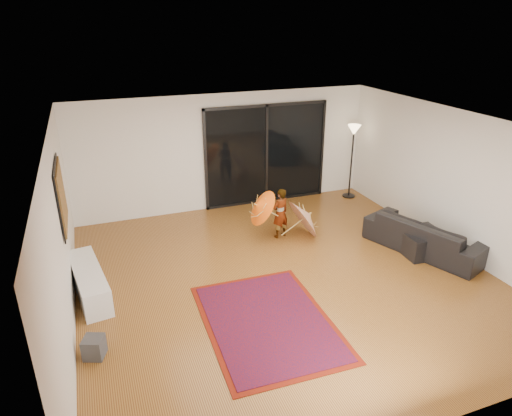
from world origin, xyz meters
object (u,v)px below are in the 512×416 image
media_console (89,282)px  child (280,213)px  sofa (425,235)px  ottoman (421,242)px

media_console → child: child is taller
sofa → child: (-2.41, 1.55, 0.20)m
media_console → sofa: size_ratio=0.73×
media_console → child: (3.79, 0.86, 0.30)m
ottoman → media_console: bearing=173.1°
child → ottoman: bearing=127.0°
sofa → ottoman: size_ratio=2.97×
media_console → ottoman: bearing=-15.0°
ottoman → child: (-2.29, 1.60, 0.31)m
media_console → child: size_ratio=1.58×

